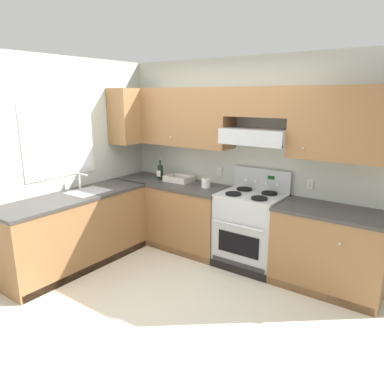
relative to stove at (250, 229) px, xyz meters
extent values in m
plane|color=beige|center=(-0.52, -1.25, -0.48)|extent=(7.04, 7.04, 0.00)
cube|color=beige|center=(-0.06, 0.37, 0.80)|extent=(4.68, 0.12, 2.55)
cube|color=olive|center=(-1.20, 0.13, 1.32)|extent=(1.60, 0.34, 0.76)
cube|color=olive|center=(1.02, 0.13, 1.32)|extent=(1.23, 0.34, 0.76)
cube|color=olive|center=(0.00, 0.13, 1.53)|extent=(0.80, 0.34, 0.34)
cube|color=#B7BABC|center=(0.00, 0.09, 1.14)|extent=(0.80, 0.46, 0.17)
cube|color=#B7BABC|center=(0.00, -0.13, 1.07)|extent=(0.80, 0.03, 0.04)
sphere|color=silver|center=(-1.20, -0.05, 1.06)|extent=(0.02, 0.02, 0.02)
sphere|color=silver|center=(0.60, -0.05, 1.06)|extent=(0.02, 0.02, 0.02)
cube|color=silver|center=(-0.64, 0.29, 0.60)|extent=(0.08, 0.01, 0.12)
cube|color=silver|center=(-0.64, 0.29, 0.62)|extent=(0.03, 0.00, 0.03)
cube|color=silver|center=(-0.64, 0.29, 0.58)|extent=(0.03, 0.00, 0.03)
cube|color=silver|center=(0.60, 0.29, 0.60)|extent=(0.08, 0.01, 0.12)
cube|color=silver|center=(0.60, 0.29, 0.62)|extent=(0.03, 0.00, 0.03)
cube|color=silver|center=(0.60, 0.29, 0.58)|extent=(0.03, 0.00, 0.03)
cube|color=beige|center=(-2.14, -1.15, 0.80)|extent=(0.12, 4.00, 2.55)
cube|color=white|center=(-2.08, -1.16, 1.07)|extent=(0.04, 1.00, 0.92)
cube|color=white|center=(-2.06, -1.16, 1.07)|extent=(0.01, 0.90, 0.82)
cube|color=white|center=(-2.06, -1.16, 1.07)|extent=(0.01, 0.90, 0.02)
cube|color=olive|center=(-1.90, -0.05, 1.32)|extent=(0.34, 0.64, 0.76)
cube|color=olive|center=(-1.22, -0.01, -0.04)|extent=(1.66, 0.61, 0.87)
cube|color=#3D3A38|center=(-1.22, -0.01, 0.41)|extent=(1.69, 0.63, 0.04)
cube|color=olive|center=(0.96, -0.01, -0.04)|extent=(1.15, 0.61, 0.87)
cube|color=#3D3A38|center=(0.96, -0.01, 0.41)|extent=(1.17, 0.63, 0.04)
cube|color=black|center=(-0.26, -0.28, -0.43)|extent=(3.54, 0.06, 0.09)
sphere|color=silver|center=(-1.55, -0.33, 0.20)|extent=(0.03, 0.03, 0.03)
sphere|color=silver|center=(1.13, -0.33, 0.20)|extent=(0.03, 0.03, 0.03)
cube|color=olive|center=(-1.76, -1.26, -0.04)|extent=(0.61, 1.89, 0.87)
cube|color=#3D3A38|center=(-1.76, -1.26, 0.41)|extent=(0.63, 1.91, 0.04)
cube|color=black|center=(-1.49, -1.26, -0.43)|extent=(0.06, 1.85, 0.09)
cube|color=#999B9E|center=(-1.76, -1.02, 0.43)|extent=(0.40, 0.48, 0.01)
cube|color=#28282B|center=(-1.76, -1.02, 0.36)|extent=(0.34, 0.42, 0.14)
cylinder|color=silver|center=(-1.92, -1.02, 0.54)|extent=(0.03, 0.03, 0.22)
cylinder|color=silver|center=(-1.84, -1.02, 0.64)|extent=(0.16, 0.02, 0.02)
cube|color=#B7BABC|center=(0.00, 0.00, -0.02)|extent=(0.76, 0.58, 0.91)
cube|color=black|center=(0.00, -0.30, -0.10)|extent=(0.53, 0.01, 0.26)
cylinder|color=silver|center=(0.00, -0.32, 0.14)|extent=(0.65, 0.02, 0.02)
cube|color=#333333|center=(0.00, -0.30, -0.38)|extent=(0.70, 0.01, 0.11)
cube|color=#B7BABC|center=(0.00, 0.00, 0.44)|extent=(0.76, 0.58, 0.02)
cube|color=#B7BABC|center=(0.00, 0.27, 0.58)|extent=(0.76, 0.04, 0.29)
cube|color=#053F0C|center=(0.13, 0.25, 0.63)|extent=(0.09, 0.01, 0.04)
cylinder|color=black|center=(-0.17, -0.14, 0.46)|extent=(0.19, 0.19, 0.02)
cylinder|color=black|center=(-0.17, -0.14, 0.45)|extent=(0.07, 0.07, 0.01)
cylinder|color=black|center=(0.17, -0.14, 0.46)|extent=(0.19, 0.19, 0.02)
cylinder|color=black|center=(0.17, -0.14, 0.45)|extent=(0.07, 0.07, 0.01)
cylinder|color=black|center=(-0.17, 0.14, 0.46)|extent=(0.19, 0.19, 0.02)
cylinder|color=black|center=(-0.17, 0.14, 0.45)|extent=(0.07, 0.07, 0.01)
cylinder|color=black|center=(0.17, 0.14, 0.46)|extent=(0.19, 0.19, 0.02)
cylinder|color=black|center=(0.17, 0.14, 0.45)|extent=(0.07, 0.07, 0.01)
cylinder|color=white|center=(-0.21, 0.25, 0.55)|extent=(0.04, 0.02, 0.04)
cylinder|color=white|center=(-0.07, 0.25, 0.55)|extent=(0.04, 0.02, 0.04)
cylinder|color=white|center=(0.07, 0.25, 0.55)|extent=(0.04, 0.02, 0.04)
cylinder|color=white|center=(0.21, 0.25, 0.55)|extent=(0.04, 0.02, 0.04)
cylinder|color=black|center=(-1.46, 0.03, 0.53)|extent=(0.08, 0.08, 0.20)
cone|color=black|center=(-1.46, 0.03, 0.65)|extent=(0.08, 0.08, 0.04)
cylinder|color=black|center=(-1.46, 0.03, 0.70)|extent=(0.03, 0.03, 0.08)
cylinder|color=gold|center=(-1.46, 0.03, 0.73)|extent=(0.03, 0.03, 0.02)
cube|color=silver|center=(-1.46, -0.01, 0.53)|extent=(0.07, 0.00, 0.09)
cube|color=beige|center=(-1.18, 0.09, 0.44)|extent=(0.30, 0.22, 0.02)
cube|color=beige|center=(-1.18, -0.04, 0.47)|extent=(0.38, 0.01, 0.08)
cube|color=beige|center=(-1.18, 0.22, 0.47)|extent=(0.38, 0.01, 0.08)
cube|color=beige|center=(-1.36, 0.09, 0.47)|extent=(0.01, 0.25, 0.08)
cube|color=beige|center=(-1.00, 0.09, 0.47)|extent=(0.01, 0.25, 0.08)
cylinder|color=white|center=(-0.67, 0.01, 0.49)|extent=(0.11, 0.11, 0.12)
cylinder|color=#9E7A51|center=(-0.67, 0.01, 0.55)|extent=(0.04, 0.04, 0.01)
camera|label=1|loc=(1.86, -3.82, 1.59)|focal=33.67mm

